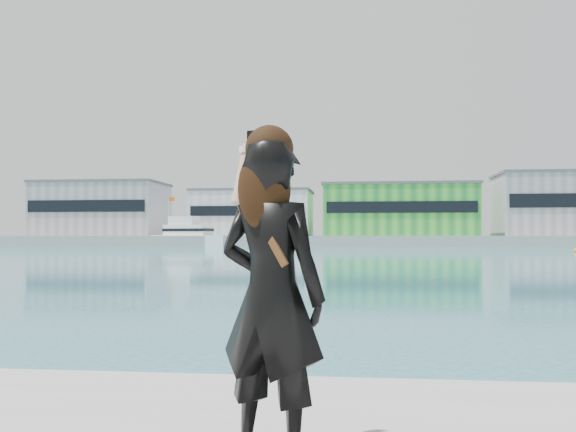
% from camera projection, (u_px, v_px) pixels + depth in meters
% --- Properties ---
extents(far_quay, '(320.00, 40.00, 2.00)m').
position_uv_depth(far_quay, '(359.00, 241.00, 132.96)').
color(far_quay, '#9E9E99').
rests_on(far_quay, ground).
extents(warehouse_grey_left, '(26.52, 16.36, 11.50)m').
position_uv_depth(warehouse_grey_left, '(102.00, 209.00, 137.49)').
color(warehouse_grey_left, gray).
rests_on(warehouse_grey_left, far_quay).
extents(warehouse_white, '(24.48, 15.35, 9.50)m').
position_uv_depth(warehouse_white, '(253.00, 213.00, 133.67)').
color(warehouse_white, silver).
rests_on(warehouse_white, far_quay).
extents(warehouse_green, '(30.60, 16.36, 10.50)m').
position_uv_depth(warehouse_green, '(399.00, 210.00, 130.24)').
color(warehouse_green, '#238C38').
rests_on(warehouse_green, far_quay).
extents(warehouse_grey_right, '(25.50, 15.35, 12.50)m').
position_uv_depth(warehouse_grey_right, '(563.00, 204.00, 126.59)').
color(warehouse_grey_right, gray).
rests_on(warehouse_grey_right, far_quay).
extents(flagpole_left, '(1.28, 0.16, 8.00)m').
position_uv_depth(flagpole_left, '(169.00, 213.00, 128.56)').
color(flagpole_left, silver).
rests_on(flagpole_left, far_quay).
extents(flagpole_right, '(1.28, 0.16, 8.00)m').
position_uv_depth(flagpole_right, '(476.00, 212.00, 121.66)').
color(flagpole_right, silver).
rests_on(flagpole_right, far_quay).
extents(motor_yacht, '(16.57, 9.15, 7.46)m').
position_uv_depth(motor_yacht, '(190.00, 235.00, 120.29)').
color(motor_yacht, white).
rests_on(motor_yacht, ground).
extents(buoy_near, '(0.50, 0.50, 0.50)m').
position_uv_depth(buoy_near, '(576.00, 252.00, 77.52)').
color(buoy_near, '#ECAD0C').
rests_on(buoy_near, ground).
extents(buoy_far, '(0.50, 0.50, 0.50)m').
position_uv_depth(buoy_far, '(295.00, 250.00, 88.69)').
color(buoy_far, '#ECAD0C').
rests_on(buoy_far, ground).
extents(woman, '(0.65, 0.55, 1.62)m').
position_uv_depth(woman, '(271.00, 287.00, 3.08)').
color(woman, black).
rests_on(woman, near_quay).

